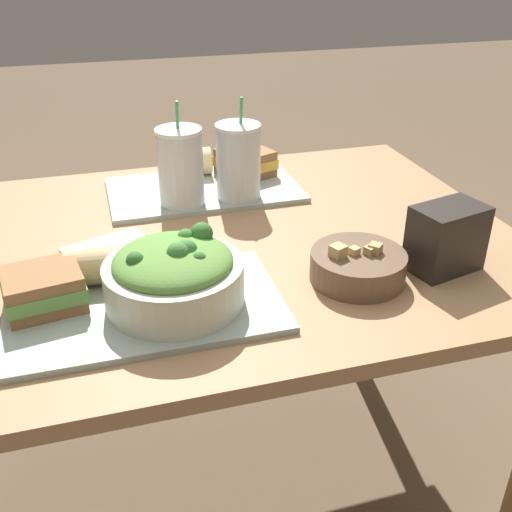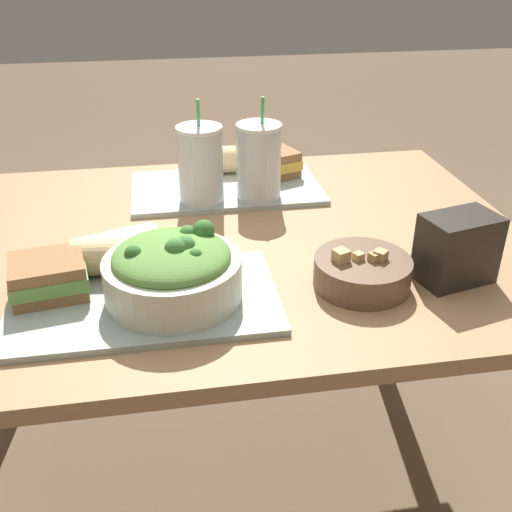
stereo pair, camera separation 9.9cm
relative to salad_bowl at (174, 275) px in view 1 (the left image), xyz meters
The scene contains 14 objects.
ground_plane 0.84m from the salad_bowl, 70.48° to the left, with size 12.00×12.00×0.00m, color brown.
dining_table 0.29m from the salad_bowl, 70.48° to the left, with size 1.30×0.90×0.74m.
tray_near 0.08m from the salad_bowl, behind, with size 0.45×0.26×0.01m.
tray_far 0.50m from the salad_bowl, 73.03° to the left, with size 0.45×0.26×0.01m.
salad_bowl is the anchor object (origin of this frame).
soup_bowl 0.33m from the salad_bowl, ahead, with size 0.17×0.17×0.07m.
sandwich_near 0.21m from the salad_bowl, 167.59° to the left, with size 0.14×0.13×0.06m.
baguette_near 0.14m from the salad_bowl, 134.23° to the left, with size 0.16×0.08×0.07m.
sandwich_far 0.59m from the salad_bowl, 63.58° to the left, with size 0.15×0.15×0.06m.
baguette_far 0.58m from the salad_bowl, 77.32° to the left, with size 0.12×0.07×0.07m.
drink_cup_dark 0.41m from the salad_bowl, 78.90° to the left, with size 0.10×0.10×0.23m.
drink_cup_red 0.45m from the salad_bowl, 62.02° to the left, with size 0.10×0.10×0.23m.
chip_bag 0.50m from the salad_bowl, ahead, with size 0.14×0.11×0.12m.
napkin_folded 0.26m from the salad_bowl, 111.18° to the left, with size 0.19×0.16×0.00m.
Camera 1 is at (-0.18, -1.06, 1.30)m, focal length 42.00 mm.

